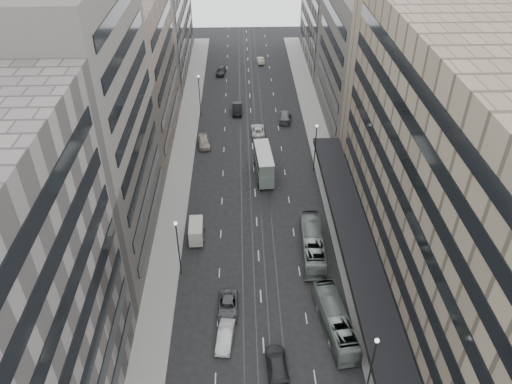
{
  "coord_description": "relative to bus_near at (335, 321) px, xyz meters",
  "views": [
    {
      "loc": [
        -1.92,
        -32.72,
        44.37
      ],
      "look_at": [
        -0.16,
        20.16,
        6.46
      ],
      "focal_mm": 35.0,
      "sensor_mm": 36.0,
      "label": 1
    }
  ],
  "objects": [
    {
      "name": "ground",
      "position": [
        -7.89,
        -2.82,
        -1.46
      ],
      "size": [
        220.0,
        220.0,
        0.0
      ],
      "primitive_type": "plane",
      "color": "black",
      "rests_on": "ground"
    },
    {
      "name": "sidewalk_right",
      "position": [
        4.11,
        34.68,
        -1.38
      ],
      "size": [
        4.0,
        125.0,
        0.15
      ],
      "primitive_type": "cube",
      "color": "gray",
      "rests_on": "ground"
    },
    {
      "name": "sidewalk_left",
      "position": [
        -19.89,
        34.68,
        -1.38
      ],
      "size": [
        4.0,
        125.0,
        0.15
      ],
      "primitive_type": "cube",
      "color": "gray",
      "rests_on": "ground"
    },
    {
      "name": "department_store",
      "position": [
        13.56,
        5.18,
        13.49
      ],
      "size": [
        19.2,
        60.0,
        30.0
      ],
      "color": "gray",
      "rests_on": "ground"
    },
    {
      "name": "building_right_mid",
      "position": [
        13.61,
        49.18,
        10.54
      ],
      "size": [
        15.0,
        28.0,
        24.0
      ],
      "primitive_type": "cube",
      "color": "#504C45",
      "rests_on": "ground"
    },
    {
      "name": "building_right_far",
      "position": [
        13.61,
        79.18,
        12.54
      ],
      "size": [
        15.0,
        32.0,
        28.0
      ],
      "primitive_type": "cube",
      "color": "slate",
      "rests_on": "ground"
    },
    {
      "name": "building_left_b",
      "position": [
        -29.39,
        16.18,
        15.54
      ],
      "size": [
        15.0,
        26.0,
        34.0
      ],
      "primitive_type": "cube",
      "color": "#504C45",
      "rests_on": "ground"
    },
    {
      "name": "building_left_c",
      "position": [
        -29.39,
        43.18,
        11.04
      ],
      "size": [
        15.0,
        28.0,
        25.0
      ],
      "primitive_type": "cube",
      "color": "#6D5F55",
      "rests_on": "ground"
    },
    {
      "name": "building_left_d",
      "position": [
        -29.39,
        76.18,
        12.54
      ],
      "size": [
        15.0,
        38.0,
        28.0
      ],
      "primitive_type": "cube",
      "color": "slate",
      "rests_on": "ground"
    },
    {
      "name": "lamp_right_near",
      "position": [
        1.81,
        -7.82,
        3.75
      ],
      "size": [
        0.44,
        0.44,
        8.32
      ],
      "color": "#262628",
      "rests_on": "ground"
    },
    {
      "name": "lamp_right_far",
      "position": [
        1.81,
        32.18,
        3.75
      ],
      "size": [
        0.44,
        0.44,
        8.32
      ],
      "color": "#262628",
      "rests_on": "ground"
    },
    {
      "name": "lamp_left_near",
      "position": [
        -17.59,
        9.18,
        3.75
      ],
      "size": [
        0.44,
        0.44,
        8.32
      ],
      "color": "#262628",
      "rests_on": "ground"
    },
    {
      "name": "lamp_left_far",
      "position": [
        -17.59,
        52.18,
        3.75
      ],
      "size": [
        0.44,
        0.44,
        8.32
      ],
      "color": "#262628",
      "rests_on": "ground"
    },
    {
      "name": "bus_near",
      "position": [
        0.0,
        0.0,
        0.0
      ],
      "size": [
        3.83,
        10.71,
        2.92
      ],
      "primitive_type": "imported",
      "rotation": [
        0.0,
        0.0,
        3.28
      ],
      "color": "gray",
      "rests_on": "ground"
    },
    {
      "name": "bus_far",
      "position": [
        -0.95,
        12.5,
        0.09
      ],
      "size": [
        3.13,
        11.26,
        3.11
      ],
      "primitive_type": "imported",
      "rotation": [
        0.0,
        0.0,
        3.09
      ],
      "color": "gray",
      "rests_on": "ground"
    },
    {
      "name": "double_decker",
      "position": [
        -6.39,
        30.55,
        1.01
      ],
      "size": [
        3.07,
        8.51,
        4.57
      ],
      "rotation": [
        0.0,
        0.0,
        0.07
      ],
      "color": "slate",
      "rests_on": "ground"
    },
    {
      "name": "panel_van",
      "position": [
        -16.1,
        15.74,
        -0.05
      ],
      "size": [
        2.12,
        4.13,
        2.56
      ],
      "rotation": [
        0.0,
        0.0,
        0.03
      ],
      "color": "#B5B2A3",
      "rests_on": "ground"
    },
    {
      "name": "sedan_1",
      "position": [
        -11.97,
        -1.14,
        -0.71
      ],
      "size": [
        2.14,
        4.69,
        1.49
      ],
      "primitive_type": "imported",
      "rotation": [
        0.0,
        0.0,
        -0.13
      ],
      "color": "silver",
      "rests_on": "ground"
    },
    {
      "name": "sedan_2",
      "position": [
        -11.74,
        3.13,
        -0.78
      ],
      "size": [
        2.37,
        4.96,
        1.36
      ],
      "primitive_type": "imported",
      "rotation": [
        0.0,
        0.0,
        -0.02
      ],
      "color": "#515154",
      "rests_on": "ground"
    },
    {
      "name": "sedan_3",
      "position": [
        -6.66,
        -4.74,
        -0.71
      ],
      "size": [
        2.41,
        5.29,
        1.5
      ],
      "primitive_type": "imported",
      "rotation": [
        0.0,
        0.0,
        3.2
      ],
      "color": "#28282A",
      "rests_on": "ground"
    },
    {
      "name": "sedan_4",
      "position": [
        -16.39,
        40.69,
        -0.61
      ],
      "size": [
        2.63,
        5.18,
        1.69
      ],
      "primitive_type": "imported",
      "rotation": [
        0.0,
        0.0,
        0.13
      ],
      "color": "#A19486",
      "rests_on": "ground"
    },
    {
      "name": "sedan_5",
      "position": [
        -10.54,
        53.32,
        -0.62
      ],
      "size": [
        1.78,
        5.08,
        1.67
      ],
      "primitive_type": "imported",
      "rotation": [
        0.0,
        0.0,
        0.0
      ],
      "color": "black",
      "rests_on": "ground"
    },
    {
      "name": "sedan_6",
      "position": [
        -6.78,
        44.68,
        -0.74
      ],
      "size": [
        2.37,
        5.14,
        1.43
      ],
      "primitive_type": "imported",
      "rotation": [
        0.0,
        0.0,
        3.14
      ],
      "color": "silver",
      "rests_on": "ground"
    },
    {
      "name": "sedan_7",
      "position": [
        -1.44,
        49.83,
        -0.67
      ],
      "size": [
        2.87,
        5.66,
        1.58
      ],
      "primitive_type": "imported",
      "rotation": [
        0.0,
        0.0,
        3.02
      ],
      "color": "slate",
      "rests_on": "ground"
    },
    {
      "name": "sedan_8",
      "position": [
        -14.15,
        72.93,
        -0.64
      ],
      "size": [
        2.49,
        5.0,
        1.64
      ],
      "primitive_type": "imported",
      "rotation": [
        0.0,
        0.0,
        -0.12
      ],
      "color": "#28282A",
      "rests_on": "ground"
    },
    {
      "name": "sedan_9",
      "position": [
        -4.88,
        79.44,
        -0.77
      ],
      "size": [
        1.7,
        4.23,
        1.37
      ],
      "primitive_type": "imported",
      "rotation": [
        0.0,
        0.0,
        3.2
      ],
      "color": "beige",
      "rests_on": "ground"
    }
  ]
}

